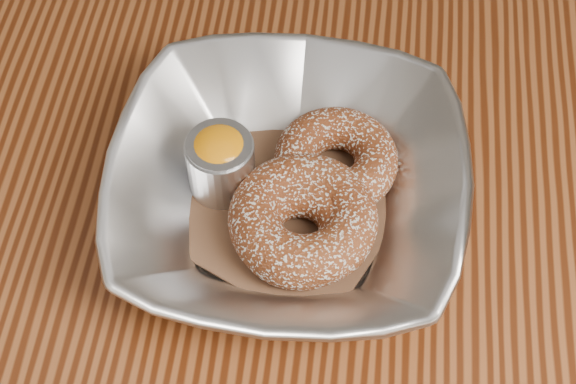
# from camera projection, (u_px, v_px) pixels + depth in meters

# --- Properties ---
(table) EXTENTS (1.20, 0.80, 0.75)m
(table) POSITION_uv_depth(u_px,v_px,m) (278.00, 264.00, 0.73)
(table) COLOR brown
(table) RESTS_ON ground_plane
(serving_bowl) EXTENTS (0.25, 0.25, 0.06)m
(serving_bowl) POSITION_uv_depth(u_px,v_px,m) (288.00, 192.00, 0.61)
(serving_bowl) COLOR silver
(serving_bowl) RESTS_ON table
(parchment) EXTENTS (0.19, 0.19, 0.00)m
(parchment) POSITION_uv_depth(u_px,v_px,m) (288.00, 208.00, 0.63)
(parchment) COLOR brown
(parchment) RESTS_ON table
(donut_back) EXTENTS (0.12, 0.12, 0.03)m
(donut_back) POSITION_uv_depth(u_px,v_px,m) (336.00, 160.00, 0.64)
(donut_back) COLOR brown
(donut_back) RESTS_ON parchment
(donut_front) EXTENTS (0.10, 0.10, 0.03)m
(donut_front) POSITION_uv_depth(u_px,v_px,m) (300.00, 231.00, 0.60)
(donut_front) COLOR brown
(donut_front) RESTS_ON parchment
(donut_extra) EXTENTS (0.11, 0.11, 0.04)m
(donut_extra) POSITION_uv_depth(u_px,v_px,m) (303.00, 219.00, 0.60)
(donut_extra) COLOR brown
(donut_extra) RESTS_ON parchment
(ramekin) EXTENTS (0.05, 0.05, 0.05)m
(ramekin) POSITION_uv_depth(u_px,v_px,m) (221.00, 161.00, 0.62)
(ramekin) COLOR silver
(ramekin) RESTS_ON table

